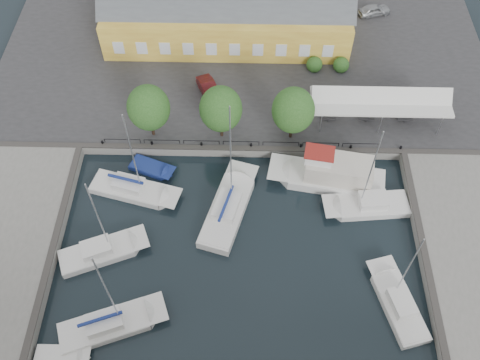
{
  "coord_description": "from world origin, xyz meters",
  "views": [
    {
      "loc": [
        0.7,
        -24.07,
        42.32
      ],
      "look_at": [
        0.0,
        6.0,
        1.5
      ],
      "focal_mm": 40.0,
      "sensor_mm": 36.0,
      "label": 1
    }
  ],
  "objects_px": {
    "car_red": "(209,90)",
    "west_boat_d": "(111,325)",
    "west_boat_c": "(102,252)",
    "car_silver": "(374,10)",
    "trawler": "(331,175)",
    "launch_sw": "(62,357)",
    "launch_nw": "(152,169)",
    "east_boat_a": "(368,206)",
    "tent_canopy": "(381,102)",
    "east_boat_c": "(397,304)",
    "center_sailboat": "(228,209)",
    "warehouse": "(222,9)",
    "west_boat_a": "(134,191)"
  },
  "relations": [
    {
      "from": "trawler",
      "to": "east_boat_a",
      "type": "distance_m",
      "value": 4.52
    },
    {
      "from": "car_red",
      "to": "launch_sw",
      "type": "relative_size",
      "value": 1.01
    },
    {
      "from": "warehouse",
      "to": "car_silver",
      "type": "distance_m",
      "value": 19.24
    },
    {
      "from": "launch_sw",
      "to": "east_boat_c",
      "type": "bearing_deg",
      "value": 10.49
    },
    {
      "from": "east_boat_a",
      "to": "center_sailboat",
      "type": "bearing_deg",
      "value": -177.17
    },
    {
      "from": "west_boat_a",
      "to": "car_silver",
      "type": "bearing_deg",
      "value": 45.78
    },
    {
      "from": "car_silver",
      "to": "launch_nw",
      "type": "xyz_separation_m",
      "value": [
        -24.89,
        -24.17,
        -1.59
      ]
    },
    {
      "from": "launch_nw",
      "to": "warehouse",
      "type": "bearing_deg",
      "value": 72.67
    },
    {
      "from": "west_boat_c",
      "to": "car_silver",
      "type": "bearing_deg",
      "value": 50.19
    },
    {
      "from": "tent_canopy",
      "to": "east_boat_a",
      "type": "distance_m",
      "value": 11.1
    },
    {
      "from": "east_boat_c",
      "to": "launch_nw",
      "type": "distance_m",
      "value": 26.28
    },
    {
      "from": "west_boat_d",
      "to": "west_boat_c",
      "type": "bearing_deg",
      "value": 105.79
    },
    {
      "from": "east_boat_c",
      "to": "car_red",
      "type": "bearing_deg",
      "value": 126.01
    },
    {
      "from": "car_silver",
      "to": "west_boat_d",
      "type": "relative_size",
      "value": 0.34
    },
    {
      "from": "west_boat_c",
      "to": "center_sailboat",
      "type": "bearing_deg",
      "value": 23.48
    },
    {
      "from": "center_sailboat",
      "to": "west_boat_c",
      "type": "bearing_deg",
      "value": -156.52
    },
    {
      "from": "tent_canopy",
      "to": "center_sailboat",
      "type": "height_order",
      "value": "center_sailboat"
    },
    {
      "from": "tent_canopy",
      "to": "car_silver",
      "type": "height_order",
      "value": "tent_canopy"
    },
    {
      "from": "west_boat_d",
      "to": "launch_sw",
      "type": "relative_size",
      "value": 2.65
    },
    {
      "from": "warehouse",
      "to": "east_boat_c",
      "type": "bearing_deg",
      "value": -64.73
    },
    {
      "from": "trawler",
      "to": "west_boat_c",
      "type": "distance_m",
      "value": 22.61
    },
    {
      "from": "center_sailboat",
      "to": "east_boat_a",
      "type": "relative_size",
      "value": 1.18
    },
    {
      "from": "trawler",
      "to": "launch_sw",
      "type": "distance_m",
      "value": 28.69
    },
    {
      "from": "west_boat_d",
      "to": "center_sailboat",
      "type": "bearing_deg",
      "value": 51.34
    },
    {
      "from": "west_boat_d",
      "to": "launch_sw",
      "type": "height_order",
      "value": "west_boat_d"
    },
    {
      "from": "car_red",
      "to": "east_boat_a",
      "type": "xyz_separation_m",
      "value": [
        15.72,
        -13.72,
        -1.47
      ]
    },
    {
      "from": "west_boat_a",
      "to": "west_boat_c",
      "type": "distance_m",
      "value": 7.0
    },
    {
      "from": "warehouse",
      "to": "west_boat_a",
      "type": "height_order",
      "value": "west_boat_a"
    },
    {
      "from": "west_boat_a",
      "to": "tent_canopy",
      "type": "bearing_deg",
      "value": 20.57
    },
    {
      "from": "east_boat_c",
      "to": "west_boat_d",
      "type": "height_order",
      "value": "west_boat_d"
    },
    {
      "from": "warehouse",
      "to": "car_silver",
      "type": "height_order",
      "value": "warehouse"
    },
    {
      "from": "warehouse",
      "to": "west_boat_d",
      "type": "bearing_deg",
      "value": -101.84
    },
    {
      "from": "east_boat_c",
      "to": "west_boat_a",
      "type": "relative_size",
      "value": 0.87
    },
    {
      "from": "east_boat_a",
      "to": "launch_nw",
      "type": "distance_m",
      "value": 21.4
    },
    {
      "from": "tent_canopy",
      "to": "east_boat_a",
      "type": "xyz_separation_m",
      "value": [
        -1.88,
        -10.39,
        -3.42
      ]
    },
    {
      "from": "west_boat_a",
      "to": "east_boat_c",
      "type": "bearing_deg",
      "value": -24.94
    },
    {
      "from": "car_silver",
      "to": "east_boat_a",
      "type": "relative_size",
      "value": 0.35
    },
    {
      "from": "east_boat_a",
      "to": "launch_sw",
      "type": "height_order",
      "value": "east_boat_a"
    },
    {
      "from": "west_boat_d",
      "to": "launch_nw",
      "type": "distance_m",
      "value": 16.31
    },
    {
      "from": "trawler",
      "to": "launch_nw",
      "type": "bearing_deg",
      "value": 176.43
    },
    {
      "from": "east_boat_a",
      "to": "west_boat_d",
      "type": "relative_size",
      "value": 0.98
    },
    {
      "from": "warehouse",
      "to": "west_boat_a",
      "type": "relative_size",
      "value": 2.43
    },
    {
      "from": "west_boat_a",
      "to": "launch_sw",
      "type": "bearing_deg",
      "value": -101.97
    },
    {
      "from": "trawler",
      "to": "east_boat_c",
      "type": "height_order",
      "value": "east_boat_c"
    },
    {
      "from": "car_red",
      "to": "launch_nw",
      "type": "relative_size",
      "value": 0.92
    },
    {
      "from": "car_red",
      "to": "west_boat_d",
      "type": "distance_m",
      "value": 26.74
    },
    {
      "from": "car_red",
      "to": "east_boat_c",
      "type": "relative_size",
      "value": 0.44
    },
    {
      "from": "east_boat_a",
      "to": "car_silver",
      "type": "bearing_deg",
      "value": 82.17
    },
    {
      "from": "warehouse",
      "to": "car_red",
      "type": "bearing_deg",
      "value": -95.44
    },
    {
      "from": "west_boat_d",
      "to": "launch_sw",
      "type": "bearing_deg",
      "value": -142.69
    }
  ]
}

